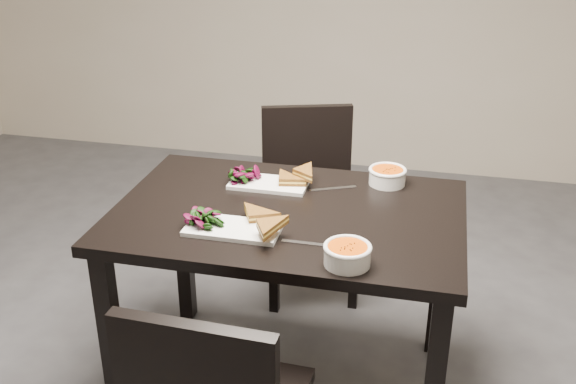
# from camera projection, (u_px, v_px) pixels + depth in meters

# --- Properties ---
(table) EXTENTS (1.20, 0.80, 0.75)m
(table) POSITION_uv_depth(u_px,v_px,m) (288.00, 236.00, 2.36)
(table) COLOR black
(table) RESTS_ON ground
(chair_far) EXTENTS (0.53, 0.53, 0.85)m
(chair_far) POSITION_uv_depth(u_px,v_px,m) (309.00, 189.00, 3.12)
(chair_far) COLOR black
(chair_far) RESTS_ON ground
(plate_near) EXTENTS (0.31, 0.15, 0.02)m
(plate_near) POSITION_uv_depth(u_px,v_px,m) (233.00, 229.00, 2.18)
(plate_near) COLOR white
(plate_near) RESTS_ON table
(sandwich_near) EXTENTS (0.19, 0.17, 0.05)m
(sandwich_near) POSITION_uv_depth(u_px,v_px,m) (254.00, 220.00, 2.17)
(sandwich_near) COLOR #91631E
(sandwich_near) RESTS_ON plate_near
(salad_near) EXTENTS (0.10, 0.09, 0.04)m
(salad_near) POSITION_uv_depth(u_px,v_px,m) (203.00, 218.00, 2.19)
(salad_near) COLOR black
(salad_near) RESTS_ON plate_near
(soup_bowl_near) EXTENTS (0.14, 0.14, 0.06)m
(soup_bowl_near) POSITION_uv_depth(u_px,v_px,m) (347.00, 254.00, 1.98)
(soup_bowl_near) COLOR white
(soup_bowl_near) RESTS_ON table
(cutlery_near) EXTENTS (0.18, 0.02, 0.00)m
(cutlery_near) POSITION_uv_depth(u_px,v_px,m) (310.00, 244.00, 2.10)
(cutlery_near) COLOR silver
(cutlery_near) RESTS_ON table
(plate_far) EXTENTS (0.29, 0.14, 0.01)m
(plate_far) POSITION_uv_depth(u_px,v_px,m) (269.00, 184.00, 2.51)
(plate_far) COLOR white
(plate_far) RESTS_ON table
(sandwich_far) EXTENTS (0.16, 0.13, 0.05)m
(sandwich_far) POSITION_uv_depth(u_px,v_px,m) (285.00, 179.00, 2.47)
(sandwich_far) COLOR #91631E
(sandwich_far) RESTS_ON plate_far
(salad_far) EXTENTS (0.09, 0.08, 0.04)m
(salad_far) POSITION_uv_depth(u_px,v_px,m) (243.00, 175.00, 2.52)
(salad_far) COLOR black
(salad_far) RESTS_ON plate_far
(soup_bowl_far) EXTENTS (0.14, 0.14, 0.06)m
(soup_bowl_far) POSITION_uv_depth(u_px,v_px,m) (387.00, 175.00, 2.51)
(soup_bowl_far) COLOR white
(soup_bowl_far) RESTS_ON table
(cutlery_far) EXTENTS (0.17, 0.09, 0.00)m
(cutlery_far) POSITION_uv_depth(u_px,v_px,m) (333.00, 189.00, 2.48)
(cutlery_far) COLOR silver
(cutlery_far) RESTS_ON table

